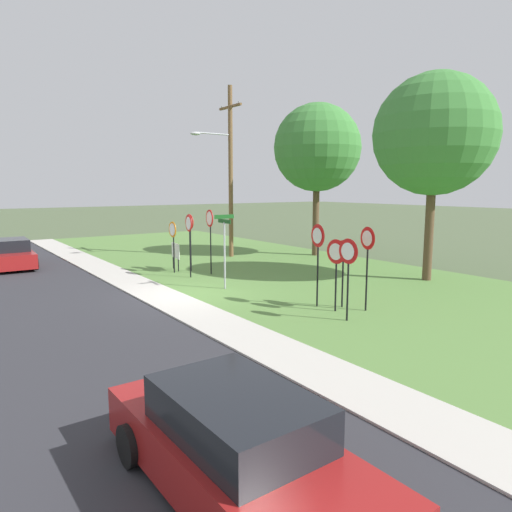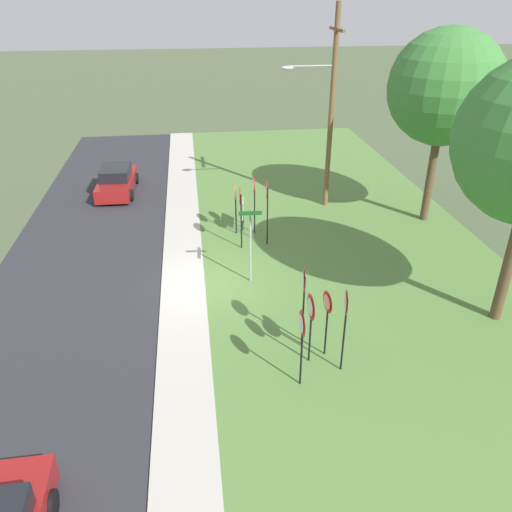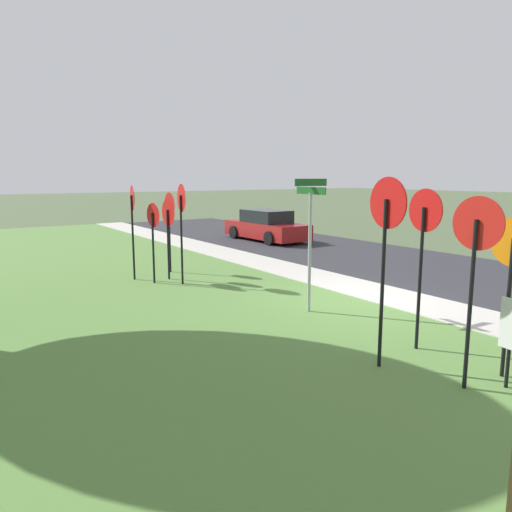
% 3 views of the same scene
% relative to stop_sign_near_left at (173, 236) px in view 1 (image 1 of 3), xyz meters
% --- Properties ---
extents(ground_plane, '(160.00, 160.00, 0.00)m').
position_rel_stop_sign_near_left_xyz_m(ground_plane, '(4.28, -1.55, -1.72)').
color(ground_plane, '#4C5B3D').
extents(road_asphalt, '(44.00, 6.40, 0.01)m').
position_rel_stop_sign_near_left_xyz_m(road_asphalt, '(4.28, -6.35, -1.71)').
color(road_asphalt, '#2D2D33').
rests_on(road_asphalt, ground_plane).
extents(sidewalk_strip, '(44.00, 1.60, 0.06)m').
position_rel_stop_sign_near_left_xyz_m(sidewalk_strip, '(4.28, -2.35, -1.69)').
color(sidewalk_strip, '#BCB7AD').
rests_on(sidewalk_strip, ground_plane).
extents(grass_median, '(44.00, 12.00, 0.04)m').
position_rel_stop_sign_near_left_xyz_m(grass_median, '(4.28, 4.45, -1.70)').
color(grass_median, '#567F3D').
rests_on(grass_median, ground_plane).
extents(stop_sign_near_left, '(0.71, 0.09, 2.32)m').
position_rel_stop_sign_near_left_xyz_m(stop_sign_near_left, '(0.00, 0.00, 0.00)').
color(stop_sign_near_left, black).
rests_on(stop_sign_near_left, grass_median).
extents(stop_sign_near_right, '(0.71, 0.10, 2.62)m').
position_rel_stop_sign_near_left_xyz_m(stop_sign_near_right, '(0.07, 0.82, 0.23)').
color(stop_sign_near_right, black).
rests_on(stop_sign_near_right, grass_median).
extents(stop_sign_far_left, '(0.75, 0.13, 2.86)m').
position_rel_stop_sign_near_left_xyz_m(stop_sign_far_left, '(1.25, 1.20, 0.42)').
color(stop_sign_far_left, black).
rests_on(stop_sign_far_left, grass_median).
extents(stop_sign_far_center, '(0.70, 0.12, 2.68)m').
position_rel_stop_sign_near_left_xyz_m(stop_sign_far_center, '(1.44, 0.09, 0.26)').
color(stop_sign_far_center, black).
rests_on(stop_sign_far_center, grass_median).
extents(yield_sign_near_left, '(0.76, 0.11, 2.26)m').
position_rel_stop_sign_near_left_xyz_m(yield_sign_near_left, '(8.94, 1.26, 0.00)').
color(yield_sign_near_left, black).
rests_on(yield_sign_near_left, grass_median).
extents(yield_sign_near_right, '(0.73, 0.10, 2.40)m').
position_rel_stop_sign_near_left_xyz_m(yield_sign_near_right, '(9.88, 0.80, 0.11)').
color(yield_sign_near_right, black).
rests_on(yield_sign_near_right, grass_median).
extents(yield_sign_far_left, '(0.74, 0.13, 2.68)m').
position_rel_stop_sign_near_left_xyz_m(yield_sign_far_left, '(8.16, 1.22, 0.33)').
color(yield_sign_far_left, black).
rests_on(yield_sign_far_left, grass_median).
extents(yield_sign_far_right, '(0.65, 0.13, 2.17)m').
position_rel_stop_sign_near_left_xyz_m(yield_sign_far_right, '(8.71, 1.80, -0.08)').
color(yield_sign_far_right, black).
rests_on(yield_sign_far_right, grass_median).
extents(yield_sign_center, '(0.70, 0.16, 2.64)m').
position_rel_stop_sign_near_left_xyz_m(yield_sign_center, '(9.45, 2.09, 0.29)').
color(yield_sign_center, black).
rests_on(yield_sign_center, grass_median).
extents(street_name_post, '(0.96, 0.82, 2.82)m').
position_rel_stop_sign_near_left_xyz_m(street_name_post, '(4.20, 0.16, 0.01)').
color(street_name_post, '#9EA0A8').
rests_on(street_name_post, grass_median).
extents(utility_pole, '(2.10, 2.52, 9.19)m').
position_rel_stop_sign_near_left_xyz_m(utility_pole, '(-2.73, 4.62, 3.27)').
color(utility_pole, brown).
rests_on(utility_pole, grass_median).
extents(notice_board, '(1.09, 0.18, 1.25)m').
position_rel_stop_sign_near_left_xyz_m(notice_board, '(-0.62, 0.40, -0.84)').
color(notice_board, black).
rests_on(notice_board, grass_median).
extents(oak_tree_left, '(4.81, 4.81, 8.40)m').
position_rel_stop_sign_near_left_xyz_m(oak_tree_left, '(-0.39, 8.95, 4.29)').
color(oak_tree_left, brown).
rests_on(oak_tree_left, grass_median).
extents(oak_tree_right, '(4.85, 4.85, 8.34)m').
position_rel_stop_sign_near_left_xyz_m(oak_tree_right, '(7.59, 7.93, 4.22)').
color(oak_tree_right, brown).
rests_on(oak_tree_right, grass_median).
extents(parked_sedan_distant, '(4.55, 1.96, 1.39)m').
position_rel_stop_sign_near_left_xyz_m(parked_sedan_distant, '(14.47, -5.92, -1.07)').
color(parked_sedan_distant, maroon).
rests_on(parked_sedan_distant, road_asphalt).
extents(parked_hatchback_near, '(4.25, 1.99, 1.39)m').
position_rel_stop_sign_near_left_xyz_m(parked_hatchback_near, '(-5.95, -5.74, -1.07)').
color(parked_hatchback_near, maroon).
rests_on(parked_hatchback_near, road_asphalt).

